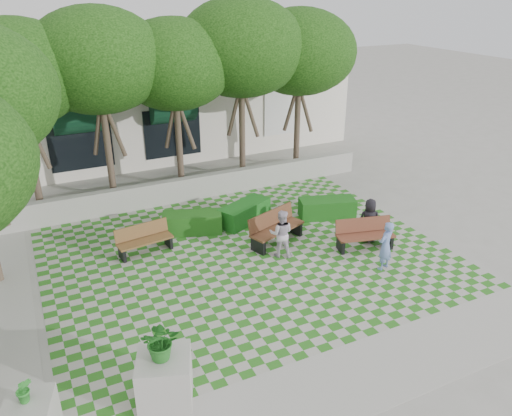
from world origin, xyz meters
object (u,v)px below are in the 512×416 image
person_blue (385,246)px  person_dark (369,220)px  bench_west (144,240)px  hedge_east (327,208)px  hedge_midright (244,213)px  planter_front (164,369)px  hedge_midleft (192,223)px  bench_east (365,235)px  person_white (281,233)px  bench_mid (275,228)px  planter_back (31,416)px

person_blue → person_dark: 1.78m
bench_west → hedge_east: bench_west is taller
bench_west → hedge_midright: size_ratio=0.90×
planter_front → hedge_east: bearing=37.3°
hedge_midleft → bench_east: bearing=-36.9°
person_white → person_dark: bearing=-156.9°
planter_front → hedge_midright: bearing=54.4°
bench_mid → person_white: (-0.26, -0.86, 0.26)m
bench_mid → hedge_east: size_ratio=1.07×
bench_mid → person_blue: (2.12, -2.88, 0.25)m
bench_mid → hedge_midleft: bench_mid is taller
person_blue → hedge_east: bearing=-116.5°
hedge_midleft → planter_front: bearing=-113.3°
person_dark → planter_front: bearing=52.0°
planter_front → person_blue: bearing=16.4°
hedge_east → planter_back: bearing=-150.9°
bench_west → person_white: (3.76, -2.06, 0.33)m
bench_west → planter_front: bearing=-108.3°
person_white → bench_mid: bearing=-77.0°
bench_mid → hedge_east: bench_mid is taller
bench_mid → person_dark: 3.07m
bench_mid → hedge_midleft: size_ratio=1.07×
bench_west → bench_east: bearing=-31.2°
bench_mid → person_blue: 3.59m
bench_west → hedge_midright: bench_west is taller
planter_front → person_dark: 8.84m
bench_west → hedge_east: bearing=-10.4°
person_dark → bench_mid: bearing=3.0°
bench_mid → bench_west: bearing=143.4°
hedge_midleft → person_white: bearing=-54.6°
hedge_east → person_blue: person_blue is taller
hedge_east → person_blue: (-0.48, -3.78, 0.42)m
bench_east → hedge_midright: size_ratio=0.97×
hedge_midleft → person_dark: 5.91m
bench_east → person_white: 2.76m
bench_west → person_dark: person_dark is taller
hedge_east → hedge_midleft: bearing=168.5°
planter_back → bench_west: bearing=58.7°
planter_front → bench_mid: bearing=44.1°
person_dark → hedge_east: bearing=-57.8°
hedge_midleft → planter_back: bearing=-129.3°
bench_east → planter_front: planter_front is taller
bench_mid → bench_west: 4.20m
planter_back → hedge_midleft: bearing=50.7°
bench_west → person_blue: 7.39m
bench_east → planter_back: size_ratio=1.37×
person_blue → person_dark: (0.68, 1.65, -0.03)m
hedge_east → hedge_midright: bearing=162.1°
bench_east → hedge_midright: (-2.67, 3.41, -0.12)m
planter_front → person_blue: size_ratio=1.23×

